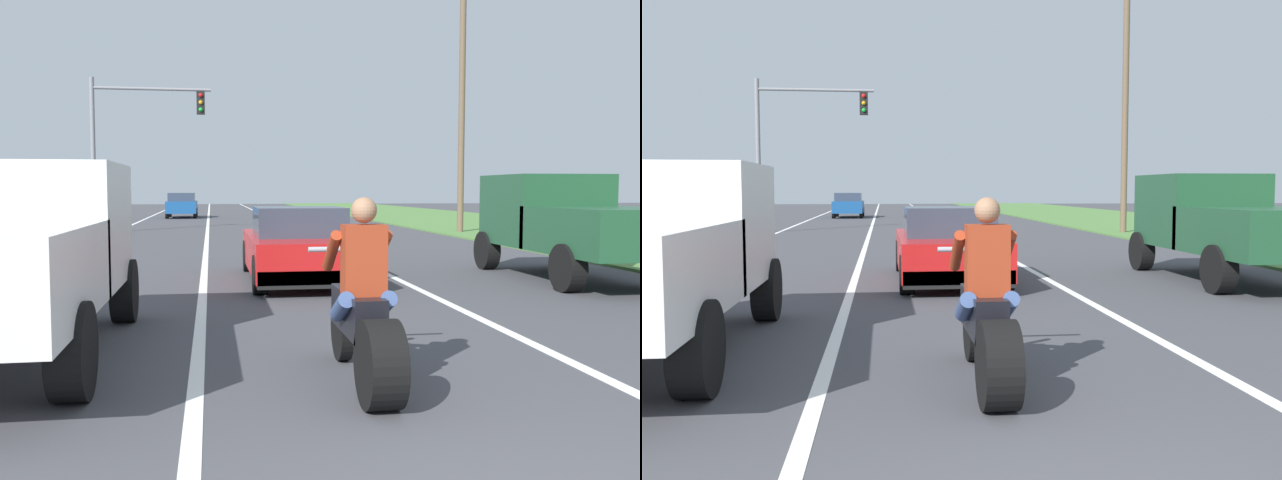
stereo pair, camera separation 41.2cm
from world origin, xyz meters
The scene contains 11 objects.
lane_stripe_left_solid centered at (-5.40, 20.00, 0.00)m, with size 0.14×120.00×0.01m, color white.
lane_stripe_right_solid centered at (1.80, 20.00, 0.00)m, with size 0.14×120.00×0.01m, color white.
lane_stripe_centre_dashed centered at (-1.80, 20.00, 0.00)m, with size 0.14×120.00×0.01m, color white.
grass_verge_right centered at (11.92, 20.00, 0.03)m, with size 10.00×120.00×0.06m, color #517F3D.
motorcycle_with_rider centered at (-0.39, 2.97, 0.59)m, with size 0.70×2.21×1.62m.
sports_car_red centered at (-0.08, 9.86, 0.63)m, with size 1.84×4.30×1.37m.
pickup_truck_left_lane_white centered at (-3.62, 4.57, 1.11)m, with size 2.02×4.80×1.98m.
pickup_truck_right_shoulder_dark_green centered at (4.99, 9.40, 1.11)m, with size 2.02×4.80×1.98m.
traffic_light_mast_near centered at (-4.70, 25.12, 4.00)m, with size 4.61×0.34×6.00m.
utility_pole_roadside centered at (7.92, 22.86, 4.44)m, with size 0.24×0.24×8.89m, color brown.
distant_car_far_ahead centered at (-3.37, 39.70, 0.77)m, with size 1.80×4.00×1.50m.
Camera 1 is at (-1.66, -2.66, 1.68)m, focal length 38.65 mm.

